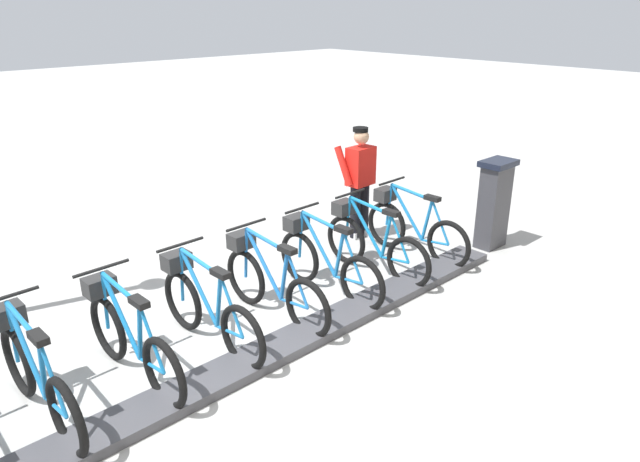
{
  "coord_description": "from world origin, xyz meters",
  "views": [
    {
      "loc": [
        -3.95,
        2.9,
        3.3
      ],
      "look_at": [
        0.5,
        -1.26,
        0.9
      ],
      "focal_mm": 32.54,
      "sensor_mm": 36.0,
      "label": 1
    }
  ],
  "objects_px": {
    "bike_docked_6": "(35,374)",
    "bike_docked_5": "(129,337)",
    "bike_docked_4": "(206,307)",
    "worker_near_rack": "(360,179)",
    "bike_docked_1": "(372,242)",
    "bike_docked_0": "(412,227)",
    "bike_docked_2": "(325,261)",
    "bike_docked_3": "(270,282)",
    "payment_kiosk": "(494,202)"
  },
  "relations": [
    {
      "from": "bike_docked_6",
      "to": "bike_docked_0",
      "type": "bearing_deg",
      "value": -90.0
    },
    {
      "from": "bike_docked_3",
      "to": "bike_docked_5",
      "type": "bearing_deg",
      "value": 90.0
    },
    {
      "from": "bike_docked_3",
      "to": "bike_docked_6",
      "type": "relative_size",
      "value": 1.0
    },
    {
      "from": "bike_docked_2",
      "to": "bike_docked_4",
      "type": "relative_size",
      "value": 1.0
    },
    {
      "from": "bike_docked_4",
      "to": "worker_near_rack",
      "type": "height_order",
      "value": "worker_near_rack"
    },
    {
      "from": "bike_docked_0",
      "to": "worker_near_rack",
      "type": "xyz_separation_m",
      "value": [
        0.99,
        0.02,
        0.48
      ]
    },
    {
      "from": "bike_docked_0",
      "to": "bike_docked_3",
      "type": "xyz_separation_m",
      "value": [
        0.0,
        2.5,
        0.0
      ]
    },
    {
      "from": "bike_docked_0",
      "to": "bike_docked_4",
      "type": "relative_size",
      "value": 1.0
    },
    {
      "from": "payment_kiosk",
      "to": "bike_docked_0",
      "type": "xyz_separation_m",
      "value": [
        0.57,
        1.1,
        -0.24
      ]
    },
    {
      "from": "bike_docked_5",
      "to": "bike_docked_6",
      "type": "bearing_deg",
      "value": 90.0
    },
    {
      "from": "bike_docked_6",
      "to": "bike_docked_5",
      "type": "bearing_deg",
      "value": -90.0
    },
    {
      "from": "bike_docked_5",
      "to": "bike_docked_1",
      "type": "bearing_deg",
      "value": -90.0
    },
    {
      "from": "bike_docked_5",
      "to": "bike_docked_6",
      "type": "xyz_separation_m",
      "value": [
        0.0,
        0.83,
        0.0
      ]
    },
    {
      "from": "bike_docked_4",
      "to": "bike_docked_5",
      "type": "relative_size",
      "value": 1.0
    },
    {
      "from": "bike_docked_4",
      "to": "worker_near_rack",
      "type": "relative_size",
      "value": 1.04
    },
    {
      "from": "bike_docked_0",
      "to": "bike_docked_6",
      "type": "xyz_separation_m",
      "value": [
        0.0,
        4.99,
        0.0
      ]
    },
    {
      "from": "bike_docked_2",
      "to": "worker_near_rack",
      "type": "relative_size",
      "value": 1.04
    },
    {
      "from": "payment_kiosk",
      "to": "bike_docked_3",
      "type": "xyz_separation_m",
      "value": [
        0.57,
        3.6,
        -0.24
      ]
    },
    {
      "from": "bike_docked_0",
      "to": "bike_docked_4",
      "type": "xyz_separation_m",
      "value": [
        0.0,
        3.33,
        0.0
      ]
    },
    {
      "from": "bike_docked_3",
      "to": "bike_docked_6",
      "type": "bearing_deg",
      "value": 90.0
    },
    {
      "from": "bike_docked_0",
      "to": "bike_docked_1",
      "type": "distance_m",
      "value": 0.83
    },
    {
      "from": "bike_docked_5",
      "to": "bike_docked_2",
      "type": "bearing_deg",
      "value": -90.0
    },
    {
      "from": "bike_docked_0",
      "to": "bike_docked_3",
      "type": "height_order",
      "value": "same"
    },
    {
      "from": "bike_docked_3",
      "to": "bike_docked_4",
      "type": "xyz_separation_m",
      "value": [
        0.0,
        0.83,
        0.0
      ]
    },
    {
      "from": "bike_docked_2",
      "to": "bike_docked_5",
      "type": "xyz_separation_m",
      "value": [
        0.0,
        2.5,
        0.0
      ]
    },
    {
      "from": "bike_docked_4",
      "to": "worker_near_rack",
      "type": "bearing_deg",
      "value": -73.32
    },
    {
      "from": "worker_near_rack",
      "to": "bike_docked_0",
      "type": "bearing_deg",
      "value": -179.1
    },
    {
      "from": "bike_docked_0",
      "to": "bike_docked_6",
      "type": "bearing_deg",
      "value": 90.0
    },
    {
      "from": "payment_kiosk",
      "to": "bike_docked_6",
      "type": "xyz_separation_m",
      "value": [
        0.57,
        6.1,
        -0.24
      ]
    },
    {
      "from": "bike_docked_4",
      "to": "bike_docked_6",
      "type": "height_order",
      "value": "same"
    },
    {
      "from": "bike_docked_3",
      "to": "payment_kiosk",
      "type": "bearing_deg",
      "value": -99.02
    },
    {
      "from": "bike_docked_0",
      "to": "bike_docked_2",
      "type": "xyz_separation_m",
      "value": [
        0.0,
        1.66,
        0.0
      ]
    },
    {
      "from": "bike_docked_4",
      "to": "payment_kiosk",
      "type": "bearing_deg",
      "value": -97.35
    },
    {
      "from": "bike_docked_0",
      "to": "bike_docked_2",
      "type": "distance_m",
      "value": 1.66
    },
    {
      "from": "bike_docked_1",
      "to": "bike_docked_5",
      "type": "relative_size",
      "value": 1.0
    },
    {
      "from": "bike_docked_2",
      "to": "worker_near_rack",
      "type": "xyz_separation_m",
      "value": [
        0.99,
        -1.65,
        0.48
      ]
    },
    {
      "from": "bike_docked_0",
      "to": "bike_docked_2",
      "type": "relative_size",
      "value": 1.0
    },
    {
      "from": "bike_docked_0",
      "to": "bike_docked_2",
      "type": "bearing_deg",
      "value": 90.0
    },
    {
      "from": "bike_docked_1",
      "to": "bike_docked_2",
      "type": "relative_size",
      "value": 1.0
    },
    {
      "from": "bike_docked_1",
      "to": "bike_docked_2",
      "type": "distance_m",
      "value": 0.83
    },
    {
      "from": "bike_docked_5",
      "to": "bike_docked_4",
      "type": "bearing_deg",
      "value": -90.0
    },
    {
      "from": "bike_docked_3",
      "to": "bike_docked_4",
      "type": "height_order",
      "value": "same"
    },
    {
      "from": "bike_docked_2",
      "to": "bike_docked_5",
      "type": "height_order",
      "value": "same"
    },
    {
      "from": "bike_docked_0",
      "to": "bike_docked_6",
      "type": "relative_size",
      "value": 1.0
    },
    {
      "from": "bike_docked_6",
      "to": "worker_near_rack",
      "type": "height_order",
      "value": "worker_near_rack"
    },
    {
      "from": "bike_docked_3",
      "to": "bike_docked_6",
      "type": "xyz_separation_m",
      "value": [
        0.0,
        2.5,
        0.0
      ]
    },
    {
      "from": "payment_kiosk",
      "to": "bike_docked_4",
      "type": "xyz_separation_m",
      "value": [
        0.57,
        4.43,
        -0.24
      ]
    },
    {
      "from": "bike_docked_2",
      "to": "bike_docked_4",
      "type": "bearing_deg",
      "value": 90.0
    },
    {
      "from": "worker_near_rack",
      "to": "bike_docked_4",
      "type": "bearing_deg",
      "value": 106.68
    },
    {
      "from": "bike_docked_5",
      "to": "worker_near_rack",
      "type": "relative_size",
      "value": 1.04
    }
  ]
}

